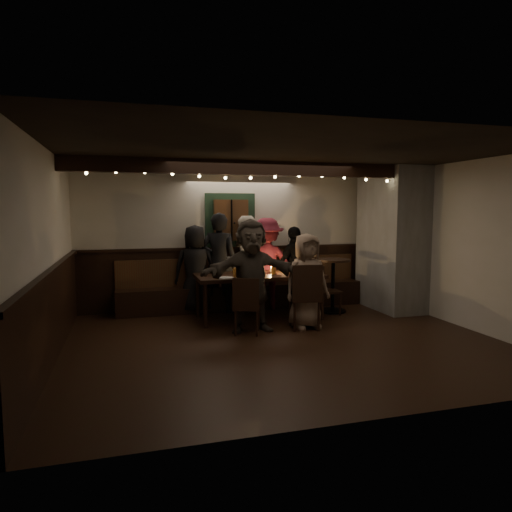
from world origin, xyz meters
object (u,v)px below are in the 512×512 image
object	(u,v)px
person_b	(219,263)
person_a	(195,269)
chair_near_right	(306,293)
person_f	(251,275)
person_d	(267,264)
chair_end	(324,287)
chair_near_left	(247,303)
person_e	(295,267)
high_top	(333,278)
dining_table	(259,278)
person_g	(307,281)
person_c	(244,263)

from	to	relation	value
person_b	person_a	bearing A→B (deg)	11.55
chair_near_right	person_f	size ratio (longest dim) A/B	0.60
person_a	person_d	bearing A→B (deg)	-169.94
chair_near_right	chair_end	world-z (taller)	chair_near_right
chair_near_left	chair_near_right	bearing A→B (deg)	1.50
chair_near_right	person_e	bearing A→B (deg)	75.00
person_a	person_b	xyz separation A→B (m)	(0.41, -0.09, 0.11)
high_top	person_f	bearing A→B (deg)	-154.27
chair_end	person_f	size ratio (longest dim) A/B	0.52
chair_near_left	chair_end	bearing A→B (deg)	29.03
chair_end	person_e	bearing A→B (deg)	112.42
dining_table	person_g	xyz separation A→B (m)	(0.54, -0.79, 0.04)
person_c	person_f	xyz separation A→B (m)	(-0.27, -1.46, -0.01)
person_g	person_a	bearing A→B (deg)	129.41
person_f	high_top	bearing A→B (deg)	28.83
high_top	person_a	distance (m)	2.48
person_b	person_c	size ratio (longest dim) A/B	1.04
person_e	person_d	bearing A→B (deg)	-25.83
chair_end	person_c	world-z (taller)	person_c
dining_table	chair_near_right	distance (m)	1.04
person_b	person_g	world-z (taller)	person_b
chair_near_left	person_b	size ratio (longest dim) A/B	0.48
person_b	person_e	xyz separation A→B (m)	(1.45, 0.00, -0.13)
high_top	person_b	world-z (taller)	person_b
person_d	person_g	xyz separation A→B (m)	(0.19, -1.47, -0.11)
person_e	person_f	world-z (taller)	person_f
person_e	person_f	bearing A→B (deg)	24.71
person_a	high_top	bearing A→B (deg)	178.65
chair_near_right	person_f	bearing A→B (deg)	166.68
dining_table	chair_near_right	xyz separation A→B (m)	(0.48, -0.91, -0.12)
person_c	person_b	bearing A→B (deg)	-3.96
chair_near_right	person_c	world-z (taller)	person_c
person_e	chair_near_right	bearing A→B (deg)	51.55
person_b	person_e	size ratio (longest dim) A/B	1.17
high_top	person_g	bearing A→B (deg)	-134.00
person_a	chair_near_right	bearing A→B (deg)	144.10
chair_near_left	person_a	world-z (taller)	person_a
person_d	person_f	distance (m)	1.56
person_c	person_d	distance (m)	0.42
chair_near_left	chair_end	size ratio (longest dim) A/B	0.97
person_e	person_a	bearing A→B (deg)	-26.25
high_top	person_e	size ratio (longest dim) A/B	0.63
high_top	person_a	xyz separation A→B (m)	(-2.40, 0.62, 0.18)
chair_near_left	person_f	world-z (taller)	person_f
person_c	person_e	size ratio (longest dim) A/B	1.13
dining_table	person_c	world-z (taller)	person_c
chair_near_left	high_top	xyz separation A→B (m)	(1.90, 1.07, 0.12)
chair_near_right	person_b	distance (m)	1.90
chair_end	person_f	distance (m)	1.70
high_top	chair_near_right	bearing A→B (deg)	-132.46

